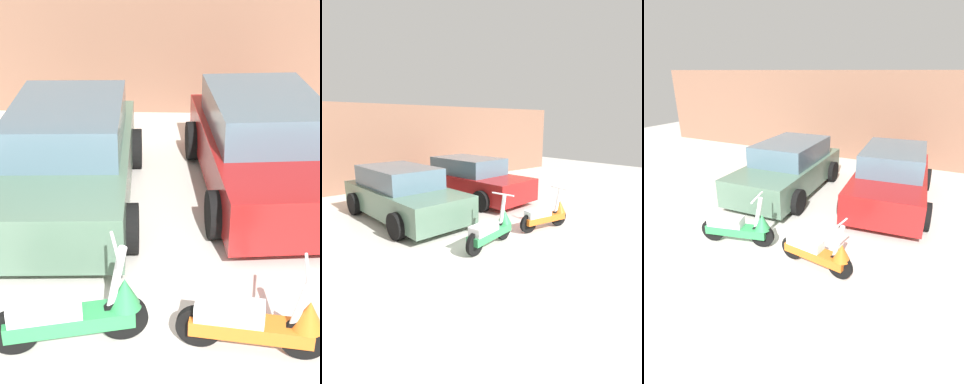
{
  "view_description": "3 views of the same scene",
  "coord_description": "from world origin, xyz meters",
  "views": [
    {
      "loc": [
        0.59,
        -3.73,
        3.92
      ],
      "look_at": [
        0.36,
        2.46,
        0.82
      ],
      "focal_mm": 55.0,
      "sensor_mm": 36.0,
      "label": 1
    },
    {
      "loc": [
        -4.37,
        -3.74,
        2.57
      ],
      "look_at": [
        0.28,
        1.88,
        0.88
      ],
      "focal_mm": 28.0,
      "sensor_mm": 36.0,
      "label": 2
    },
    {
      "loc": [
        3.13,
        -3.36,
        3.26
      ],
      "look_at": [
        0.49,
        1.84,
        0.89
      ],
      "focal_mm": 28.0,
      "sensor_mm": 36.0,
      "label": 3
    }
  ],
  "objects": [
    {
      "name": "ground_plane",
      "position": [
        0.0,
        0.0,
        0.0
      ],
      "size": [
        28.0,
        28.0,
        0.0
      ],
      "primitive_type": "plane",
      "color": "silver"
    },
    {
      "name": "scooter_front_right",
      "position": [
        1.35,
        0.69,
        0.36
      ],
      "size": [
        1.44,
        0.54,
        1.01
      ],
      "rotation": [
        0.0,
        0.0,
        -0.14
      ],
      "color": "black",
      "rests_on": "ground_plane"
    },
    {
      "name": "scooter_front_left",
      "position": [
        -0.38,
        0.74,
        0.38
      ],
      "size": [
        1.51,
        0.68,
        1.07
      ],
      "rotation": [
        0.0,
        0.0,
        0.24
      ],
      "color": "black",
      "rests_on": "ground_plane"
    },
    {
      "name": "car_rear_left",
      "position": [
        -0.97,
        3.76,
        0.67
      ],
      "size": [
        2.16,
        4.22,
        1.41
      ],
      "rotation": [
        0.0,
        0.0,
        -1.52
      ],
      "color": "#51705B",
      "rests_on": "ground_plane"
    },
    {
      "name": "wall_back",
      "position": [
        0.0,
        7.8,
        1.64
      ],
      "size": [
        19.6,
        0.12,
        3.28
      ],
      "primitive_type": "cube",
      "color": "#845B47",
      "rests_on": "ground_plane"
    },
    {
      "name": "car_rear_center",
      "position": [
        1.81,
        4.28,
        0.67
      ],
      "size": [
        2.31,
        4.29,
        1.41
      ],
      "rotation": [
        0.0,
        0.0,
        -1.47
      ],
      "color": "maroon",
      "rests_on": "ground_plane"
    }
  ]
}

